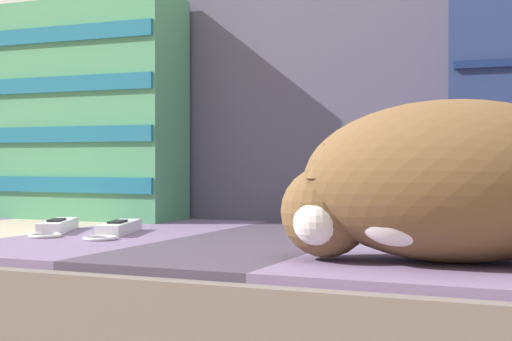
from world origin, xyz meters
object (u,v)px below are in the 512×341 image
at_px(throw_pillow_striped, 71,112).
at_px(sleeping_cat, 444,185).
at_px(game_remote_near, 118,229).
at_px(game_remote_far, 57,227).

distance_m(throw_pillow_striped, sleeping_cat, 0.90).
height_order(sleeping_cat, game_remote_near, sleeping_cat).
bearing_deg(game_remote_near, game_remote_far, -175.11).
bearing_deg(game_remote_near, throw_pillow_striped, 137.67).
bearing_deg(sleeping_cat, throw_pillow_striped, 153.90).
bearing_deg(game_remote_far, sleeping_cat, -11.78).
relative_size(throw_pillow_striped, sleeping_cat, 1.16).
bearing_deg(sleeping_cat, game_remote_near, 164.90).
relative_size(throw_pillow_striped, game_remote_near, 2.40).
height_order(game_remote_near, game_remote_far, same).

